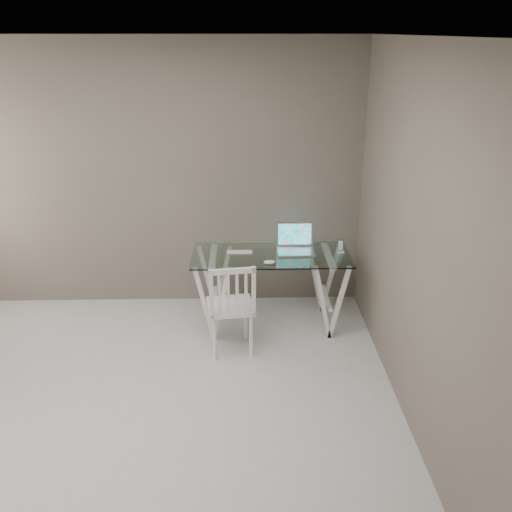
{
  "coord_description": "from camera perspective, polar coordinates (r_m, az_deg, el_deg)",
  "views": [
    {
      "loc": [
        0.78,
        -3.38,
        2.73
      ],
      "look_at": [
        0.9,
        1.36,
        0.85
      ],
      "focal_mm": 40.0,
      "sensor_mm": 36.0,
      "label": 1
    }
  ],
  "objects": [
    {
      "name": "desk",
      "position": [
        5.57,
        1.47,
        -3.31
      ],
      "size": [
        1.5,
        0.7,
        0.75
      ],
      "color": "silver",
      "rests_on": "ground"
    },
    {
      "name": "keyboard",
      "position": [
        5.47,
        -1.67,
        0.38
      ],
      "size": [
        0.26,
        0.11,
        0.01
      ],
      "primitive_type": "cube",
      "color": "silver",
      "rests_on": "desk"
    },
    {
      "name": "phone_dock",
      "position": [
        5.52,
        8.43,
        0.71
      ],
      "size": [
        0.07,
        0.07,
        0.12
      ],
      "color": "white",
      "rests_on": "desk"
    },
    {
      "name": "room",
      "position": [
        3.65,
        -14.8,
        4.75
      ],
      "size": [
        4.5,
        4.52,
        2.71
      ],
      "color": "beige",
      "rests_on": "ground"
    },
    {
      "name": "mouse",
      "position": [
        5.2,
        1.35,
        -0.61
      ],
      "size": [
        0.11,
        0.06,
        0.03
      ],
      "primitive_type": "ellipsoid",
      "color": "silver",
      "rests_on": "desk"
    },
    {
      "name": "laptop",
      "position": [
        5.52,
        3.95,
        1.19
      ],
      "size": [
        0.36,
        0.31,
        0.25
      ],
      "color": "silver",
      "rests_on": "desk"
    },
    {
      "name": "chair",
      "position": [
        5.04,
        -2.49,
        -4.86
      ],
      "size": [
        0.45,
        0.45,
        0.88
      ],
      "rotation": [
        0.0,
        0.0,
        0.14
      ],
      "color": "white",
      "rests_on": "ground"
    }
  ]
}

